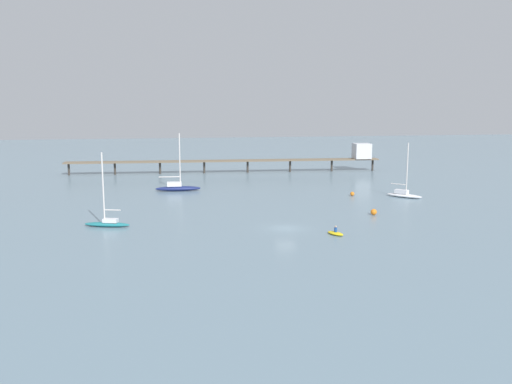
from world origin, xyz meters
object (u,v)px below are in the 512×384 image
object	(u,v)px
mooring_buoy_near	(374,212)
mooring_buoy_far	(352,194)
sailboat_teal	(107,222)
sailboat_navy	(178,187)
sailboat_white	(404,194)
pier	(284,157)
dinghy_yellow	(336,233)

from	to	relation	value
mooring_buoy_near	mooring_buoy_far	world-z (taller)	mooring_buoy_near
sailboat_teal	sailboat_navy	distance (m)	30.08
sailboat_white	sailboat_teal	bearing A→B (deg)	-164.01
pier	sailboat_navy	distance (m)	35.92
dinghy_yellow	pier	bearing A→B (deg)	82.20
sailboat_teal	mooring_buoy_far	size ratio (longest dim) A/B	13.52
dinghy_yellow	mooring_buoy_far	distance (m)	29.56
pier	sailboat_teal	size ratio (longest dim) A/B	7.56
sailboat_teal	mooring_buoy_near	size ratio (longest dim) A/B	10.95
sailboat_teal	mooring_buoy_far	xyz separation A→B (m)	(40.40, 17.01, -0.30)
sailboat_teal	dinghy_yellow	bearing A→B (deg)	-19.32
sailboat_navy	mooring_buoy_far	world-z (taller)	sailboat_navy
sailboat_navy	mooring_buoy_near	world-z (taller)	sailboat_navy
pier	mooring_buoy_near	size ratio (longest dim) A/B	82.85
dinghy_yellow	mooring_buoy_near	distance (m)	14.06
sailboat_white	pier	bearing A→B (deg)	107.34
sailboat_navy	dinghy_yellow	distance (m)	42.00
sailboat_navy	mooring_buoy_far	xyz separation A→B (m)	(30.10, -11.25, -0.38)
sailboat_white	dinghy_yellow	distance (m)	31.46
sailboat_white	mooring_buoy_near	xyz separation A→B (m)	(-11.20, -13.33, -0.19)
sailboat_white	sailboat_teal	size ratio (longest dim) A/B	0.97
mooring_buoy_near	mooring_buoy_far	size ratio (longest dim) A/B	1.23
sailboat_white	sailboat_teal	xyz separation A→B (m)	(-48.63, -13.94, 0.02)
sailboat_white	sailboat_navy	xyz separation A→B (m)	(-38.33, 14.33, 0.11)
pier	mooring_buoy_far	xyz separation A→B (m)	(3.84, -35.60, -3.26)
sailboat_teal	mooring_buoy_near	distance (m)	37.44
sailboat_white	sailboat_navy	world-z (taller)	sailboat_navy
pier	sailboat_white	world-z (taller)	sailboat_white
pier	sailboat_navy	xyz separation A→B (m)	(-26.26, -24.34, -2.89)
sailboat_white	dinghy_yellow	bearing A→B (deg)	-130.96
sailboat_teal	dinghy_yellow	xyz separation A→B (m)	(28.01, -9.82, -0.44)
sailboat_navy	mooring_buoy_far	bearing A→B (deg)	-20.50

